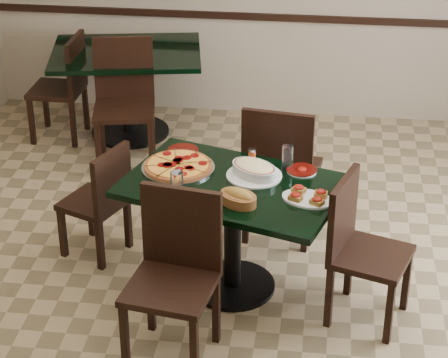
# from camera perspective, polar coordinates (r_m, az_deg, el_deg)

# --- Properties ---
(floor) EXTENTS (5.50, 5.50, 0.00)m
(floor) POSITION_cam_1_polar(r_m,az_deg,el_deg) (5.60, 1.11, -6.96)
(floor) COLOR #917953
(floor) RESTS_ON ground
(room_shell) EXTENTS (5.50, 5.50, 5.50)m
(room_shell) POSITION_cam_1_polar(r_m,az_deg,el_deg) (6.64, 11.79, 9.55)
(room_shell) COLOR silver
(room_shell) RESTS_ON floor
(main_table) EXTENTS (1.45, 1.16, 0.75)m
(main_table) POSITION_cam_1_polar(r_m,az_deg,el_deg) (5.28, 0.57, -2.02)
(main_table) COLOR black
(main_table) RESTS_ON floor
(back_table) EXTENTS (1.36, 1.09, 0.75)m
(back_table) POSITION_cam_1_polar(r_m,az_deg,el_deg) (7.42, -6.33, 6.68)
(back_table) COLOR black
(back_table) RESTS_ON floor
(chair_far) EXTENTS (0.53, 0.53, 1.01)m
(chair_far) POSITION_cam_1_polar(r_m,az_deg,el_deg) (5.80, 3.69, 0.88)
(chair_far) COLOR black
(chair_far) RESTS_ON floor
(chair_near) EXTENTS (0.53, 0.53, 0.98)m
(chair_near) POSITION_cam_1_polar(r_m,az_deg,el_deg) (4.80, -3.18, -5.69)
(chair_near) COLOR black
(chair_near) RESTS_ON floor
(chair_right) EXTENTS (0.54, 0.54, 0.90)m
(chair_right) POSITION_cam_1_polar(r_m,az_deg,el_deg) (5.14, 8.77, -4.12)
(chair_right) COLOR black
(chair_right) RESTS_ON floor
(chair_left) EXTENTS (0.48, 0.48, 0.79)m
(chair_left) POSITION_cam_1_polar(r_m,az_deg,el_deg) (5.74, -8.00, -1.19)
(chair_left) COLOR black
(chair_left) RESTS_ON floor
(back_chair_near) EXTENTS (0.54, 0.54, 1.00)m
(back_chair_near) POSITION_cam_1_polar(r_m,az_deg,el_deg) (6.94, -6.54, 5.47)
(back_chair_near) COLOR black
(back_chair_near) RESTS_ON floor
(back_chair_left) EXTENTS (0.43, 0.43, 0.90)m
(back_chair_left) POSITION_cam_1_polar(r_m,az_deg,el_deg) (7.43, -10.31, 6.24)
(back_chair_left) COLOR black
(back_chair_left) RESTS_ON floor
(pepperoni_pizza) EXTENTS (0.45, 0.45, 0.04)m
(pepperoni_pizza) POSITION_cam_1_polar(r_m,az_deg,el_deg) (5.36, -3.02, 0.87)
(pepperoni_pizza) COLOR silver
(pepperoni_pizza) RESTS_ON main_table
(lasagna_casserole) EXTENTS (0.36, 0.34, 0.09)m
(lasagna_casserole) POSITION_cam_1_polar(r_m,az_deg,el_deg) (5.25, 1.99, 0.62)
(lasagna_casserole) COLOR silver
(lasagna_casserole) RESTS_ON main_table
(bread_basket) EXTENTS (0.28, 0.26, 0.10)m
(bread_basket) POSITION_cam_1_polar(r_m,az_deg,el_deg) (4.96, 0.95, -1.22)
(bread_basket) COLOR brown
(bread_basket) RESTS_ON main_table
(bruschetta_platter) EXTENTS (0.36, 0.30, 0.05)m
(bruschetta_platter) POSITION_cam_1_polar(r_m,az_deg,el_deg) (5.03, 5.49, -1.15)
(bruschetta_platter) COLOR silver
(bruschetta_platter) RESTS_ON main_table
(side_plate_near) EXTENTS (0.18, 0.18, 0.02)m
(side_plate_near) POSITION_cam_1_polar(r_m,az_deg,el_deg) (5.02, -1.69, -1.30)
(side_plate_near) COLOR silver
(side_plate_near) RESTS_ON main_table
(side_plate_far_r) EXTENTS (0.19, 0.19, 0.03)m
(side_plate_far_r) POSITION_cam_1_polar(r_m,az_deg,el_deg) (5.34, 5.10, 0.57)
(side_plate_far_r) COLOR silver
(side_plate_far_r) RESTS_ON main_table
(side_plate_far_l) EXTENTS (0.20, 0.20, 0.02)m
(side_plate_far_l) POSITION_cam_1_polar(r_m,az_deg,el_deg) (5.57, -2.70, 1.86)
(side_plate_far_l) COLOR silver
(side_plate_far_l) RESTS_ON main_table
(napkin_setting) EXTENTS (0.16, 0.16, 0.01)m
(napkin_setting) POSITION_cam_1_polar(r_m,az_deg,el_deg) (4.99, -2.38, -1.56)
(napkin_setting) COLOR white
(napkin_setting) RESTS_ON main_table
(water_glass_a) EXTENTS (0.07, 0.07, 0.15)m
(water_glass_a) POSITION_cam_1_polar(r_m,az_deg,el_deg) (5.35, 4.17, 1.45)
(water_glass_a) COLOR silver
(water_glass_a) RESTS_ON main_table
(water_glass_b) EXTENTS (0.08, 0.08, 0.16)m
(water_glass_b) POSITION_cam_1_polar(r_m,az_deg,el_deg) (5.01, -3.09, -0.38)
(water_glass_b) COLOR silver
(water_glass_b) RESTS_ON main_table
(pepper_shaker) EXTENTS (0.05, 0.05, 0.08)m
(pepper_shaker) POSITION_cam_1_polar(r_m,az_deg,el_deg) (5.44, 1.84, 1.59)
(pepper_shaker) COLOR #C75215
(pepper_shaker) RESTS_ON main_table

